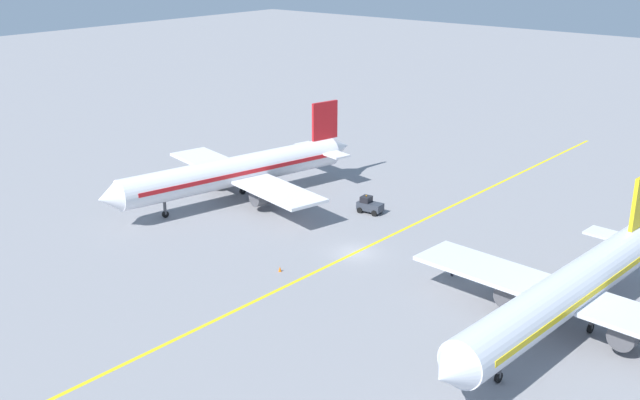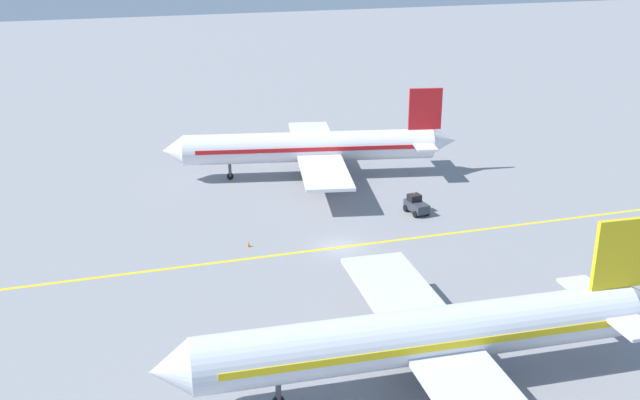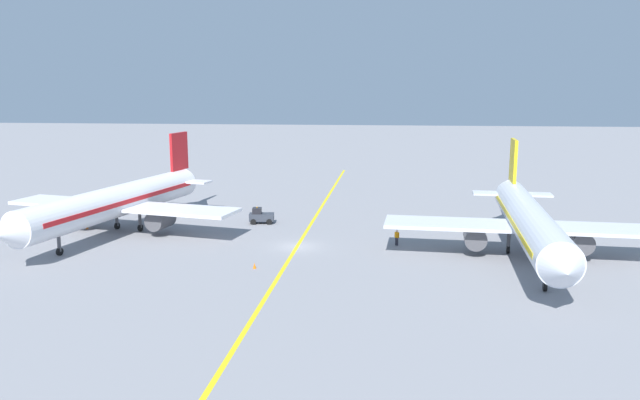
# 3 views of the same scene
# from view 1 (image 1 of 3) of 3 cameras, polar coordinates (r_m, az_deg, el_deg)

# --- Properties ---
(ground_plane) EXTENTS (400.00, 400.00, 0.00)m
(ground_plane) POSITION_cam_1_polar(r_m,az_deg,el_deg) (77.40, 2.68, -4.04)
(ground_plane) COLOR gray
(apron_yellow_centreline) EXTENTS (2.78, 119.98, 0.01)m
(apron_yellow_centreline) POSITION_cam_1_polar(r_m,az_deg,el_deg) (77.40, 2.68, -4.04)
(apron_yellow_centreline) COLOR yellow
(apron_yellow_centreline) RESTS_ON ground
(airplane_at_gate) EXTENTS (28.30, 35.54, 10.60)m
(airplane_at_gate) POSITION_cam_1_polar(r_m,az_deg,el_deg) (63.94, 18.35, -6.67)
(airplane_at_gate) COLOR silver
(airplane_at_gate) RESTS_ON ground
(airplane_adjacent_stand) EXTENTS (28.47, 35.29, 10.60)m
(airplane_adjacent_stand) POSITION_cam_1_polar(r_m,az_deg,el_deg) (92.13, -6.27, 2.19)
(airplane_adjacent_stand) COLOR white
(airplane_adjacent_stand) RESTS_ON ground
(baggage_tug_dark) EXTENTS (3.15, 2.05, 2.11)m
(baggage_tug_dark) POSITION_cam_1_polar(r_m,az_deg,el_deg) (88.35, 3.79, -0.41)
(baggage_tug_dark) COLOR #333842
(baggage_tug_dark) RESTS_ON ground
(ground_crew_worker) EXTENTS (0.49, 0.39, 1.68)m
(ground_crew_worker) POSITION_cam_1_polar(r_m,az_deg,el_deg) (73.01, 10.05, -5.05)
(ground_crew_worker) COLOR #23232D
(ground_crew_worker) RESTS_ON ground
(traffic_cone_near_nose) EXTENTS (0.32, 0.32, 0.55)m
(traffic_cone_near_nose) POSITION_cam_1_polar(r_m,az_deg,el_deg) (97.61, -7.50, 1.01)
(traffic_cone_near_nose) COLOR orange
(traffic_cone_near_nose) RESTS_ON ground
(traffic_cone_mid_apron) EXTENTS (0.32, 0.32, 0.55)m
(traffic_cone_mid_apron) POSITION_cam_1_polar(r_m,az_deg,el_deg) (73.13, -3.07, -5.26)
(traffic_cone_mid_apron) COLOR orange
(traffic_cone_mid_apron) RESTS_ON ground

